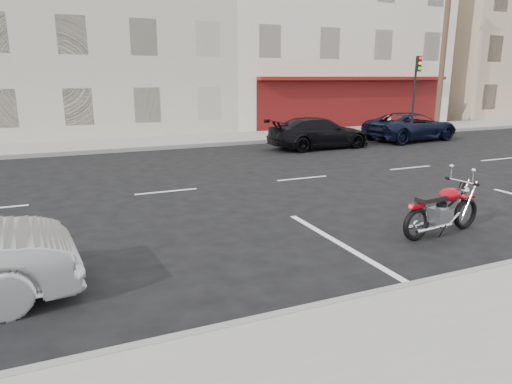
% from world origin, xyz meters
% --- Properties ---
extents(ground, '(120.00, 120.00, 0.00)m').
position_xyz_m(ground, '(0.00, 0.00, 0.00)').
color(ground, black).
rests_on(ground, ground).
extents(sidewalk_far, '(80.00, 3.40, 0.15)m').
position_xyz_m(sidewalk_far, '(-5.00, 8.70, 0.07)').
color(sidewalk_far, gray).
rests_on(sidewalk_far, ground).
extents(curb_near, '(80.00, 0.12, 0.16)m').
position_xyz_m(curb_near, '(-5.00, -7.00, 0.08)').
color(curb_near, gray).
rests_on(curb_near, ground).
extents(curb_far, '(80.00, 0.12, 0.16)m').
position_xyz_m(curb_far, '(-5.00, 7.00, 0.08)').
color(curb_far, gray).
rests_on(curb_far, ground).
extents(bldg_cream, '(12.00, 12.00, 11.50)m').
position_xyz_m(bldg_cream, '(-2.00, 16.30, 5.75)').
color(bldg_cream, '#B9B19C').
rests_on(bldg_cream, ground).
extents(bldg_corner, '(14.00, 12.00, 12.50)m').
position_xyz_m(bldg_corner, '(11.00, 16.30, 6.25)').
color(bldg_corner, beige).
rests_on(bldg_corner, ground).
extents(bldg_far_east, '(12.00, 12.00, 11.00)m').
position_xyz_m(bldg_far_east, '(26.00, 16.30, 5.50)').
color(bldg_far_east, tan).
rests_on(bldg_far_east, ground).
extents(utility_pole, '(1.80, 0.30, 9.00)m').
position_xyz_m(utility_pole, '(15.50, 8.60, 4.74)').
color(utility_pole, '#422D1E').
rests_on(utility_pole, sidewalk_far).
extents(traffic_light, '(0.26, 0.30, 3.80)m').
position_xyz_m(traffic_light, '(13.50, 8.33, 2.56)').
color(traffic_light, black).
rests_on(traffic_light, sidewalk_far).
extents(fire_hydrant, '(0.20, 0.20, 0.72)m').
position_xyz_m(fire_hydrant, '(12.00, 8.50, 0.53)').
color(fire_hydrant, beige).
rests_on(fire_hydrant, sidewalk_far).
extents(motorcycle, '(1.97, 0.65, 0.99)m').
position_xyz_m(motorcycle, '(2.70, -5.23, 0.45)').
color(motorcycle, black).
rests_on(motorcycle, ground).
extents(suv_far, '(4.84, 2.66, 1.28)m').
position_xyz_m(suv_far, '(10.60, 5.20, 0.64)').
color(suv_far, black).
rests_on(suv_far, ground).
extents(car_far, '(4.42, 1.94, 1.26)m').
position_xyz_m(car_far, '(5.43, 4.84, 0.63)').
color(car_far, black).
rests_on(car_far, ground).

